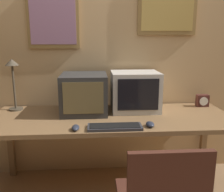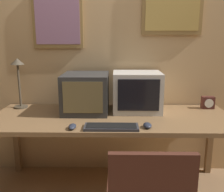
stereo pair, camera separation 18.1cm
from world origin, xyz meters
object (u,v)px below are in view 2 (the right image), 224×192
at_px(keyboard_main, 111,127).
at_px(desk_lamp, 18,73).
at_px(monitor_right, 137,92).
at_px(monitor_left, 86,93).
at_px(mouse_near_keyboard, 147,125).
at_px(mouse_far_corner, 72,127).
at_px(desk_clock, 208,103).

distance_m(keyboard_main, desk_lamp, 1.12).
bearing_deg(monitor_right, monitor_left, -176.34).
relative_size(monitor_left, desk_lamp, 0.93).
relative_size(monitor_left, monitor_right, 1.02).
distance_m(mouse_near_keyboard, mouse_far_corner, 0.57).
relative_size(mouse_far_corner, desk_lamp, 0.22).
height_order(mouse_far_corner, desk_clock, desk_clock).
relative_size(monitor_right, keyboard_main, 1.07).
bearing_deg(keyboard_main, mouse_far_corner, -177.59).
bearing_deg(monitor_right, mouse_near_keyboard, -84.33).
relative_size(keyboard_main, mouse_near_keyboard, 4.06).
relative_size(keyboard_main, mouse_far_corner, 3.81).
height_order(monitor_left, mouse_near_keyboard, monitor_left).
relative_size(mouse_near_keyboard, desk_clock, 0.85).
height_order(monitor_left, mouse_far_corner, monitor_left).
bearing_deg(keyboard_main, desk_lamp, 147.62).
xyz_separation_m(keyboard_main, mouse_near_keyboard, (0.28, 0.02, 0.01)).
xyz_separation_m(mouse_near_keyboard, mouse_far_corner, (-0.57, -0.03, -0.00)).
height_order(desk_clock, desk_lamp, desk_lamp).
height_order(keyboard_main, desk_clock, desk_clock).
distance_m(monitor_left, desk_lamp, 0.69).
distance_m(keyboard_main, desk_clock, 1.10).
xyz_separation_m(monitor_left, mouse_near_keyboard, (0.52, -0.44, -0.16)).
height_order(mouse_near_keyboard, mouse_far_corner, mouse_near_keyboard).
bearing_deg(mouse_near_keyboard, keyboard_main, -176.11).
bearing_deg(desk_clock, mouse_far_corner, -154.42).
height_order(mouse_near_keyboard, desk_clock, desk_clock).
height_order(monitor_right, desk_clock, monitor_right).
distance_m(monitor_right, desk_lamp, 1.15).
bearing_deg(keyboard_main, monitor_left, 118.04).
bearing_deg(desk_clock, monitor_left, -174.33).
bearing_deg(desk_clock, monitor_right, -172.98).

